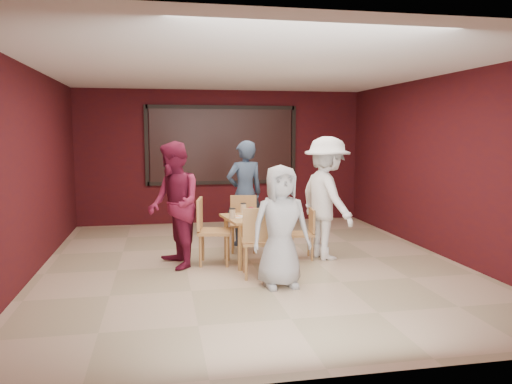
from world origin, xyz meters
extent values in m
plane|color=tan|center=(0.00, 0.00, 0.00)|extent=(7.00, 7.00, 0.00)
cube|color=black|center=(0.00, 3.45, 1.65)|extent=(3.00, 0.02, 1.50)
cube|color=tan|center=(0.07, 0.05, 0.67)|extent=(0.99, 0.99, 0.04)
cylinder|color=tan|center=(-0.33, 0.35, 0.33)|extent=(0.06, 0.06, 0.65)
cylinder|color=tan|center=(0.36, 0.45, 0.33)|extent=(0.06, 0.06, 0.65)
cylinder|color=tan|center=(-0.23, -0.35, 0.33)|extent=(0.06, 0.06, 0.65)
cylinder|color=tan|center=(0.46, -0.24, 0.33)|extent=(0.06, 0.06, 0.65)
cylinder|color=white|center=(0.07, -0.22, 0.70)|extent=(0.22, 0.22, 0.01)
cone|color=#EE9454|center=(0.07, -0.22, 0.71)|extent=(0.20, 0.20, 0.02)
cylinder|color=#FBF2C7|center=(0.19, -0.31, 0.76)|extent=(0.09, 0.09, 0.14)
cylinder|color=black|center=(0.19, -0.31, 0.84)|extent=(0.09, 0.09, 0.01)
cylinder|color=white|center=(0.07, 0.33, 0.70)|extent=(0.22, 0.22, 0.01)
cone|color=#EE9454|center=(0.07, 0.33, 0.71)|extent=(0.20, 0.20, 0.02)
cylinder|color=#FBF2C7|center=(-0.06, 0.41, 0.76)|extent=(0.09, 0.09, 0.14)
cylinder|color=black|center=(-0.06, 0.41, 0.84)|extent=(0.09, 0.09, 0.01)
cylinder|color=white|center=(-0.21, 0.05, 0.70)|extent=(0.22, 0.22, 0.01)
cone|color=#EE9454|center=(-0.21, 0.05, 0.71)|extent=(0.20, 0.20, 0.02)
cylinder|color=#FBF2C7|center=(-0.30, -0.07, 0.76)|extent=(0.09, 0.09, 0.14)
cylinder|color=black|center=(-0.30, -0.07, 0.84)|extent=(0.09, 0.09, 0.01)
cylinder|color=white|center=(0.34, 0.05, 0.70)|extent=(0.22, 0.22, 0.01)
cone|color=#EE9454|center=(0.34, 0.05, 0.71)|extent=(0.20, 0.20, 0.02)
cylinder|color=#FBF2C7|center=(0.43, 0.17, 0.76)|extent=(0.09, 0.09, 0.14)
cylinder|color=black|center=(0.43, 0.17, 0.84)|extent=(0.09, 0.09, 0.01)
cylinder|color=white|center=(0.14, 0.02, 0.74)|extent=(0.06, 0.06, 0.10)
cylinder|color=white|center=(0.08, -0.02, 0.73)|extent=(0.05, 0.05, 0.08)
cylinder|color=maroon|center=(-0.01, 0.01, 0.76)|extent=(0.07, 0.07, 0.15)
cube|color=black|center=(0.02, 0.14, 0.74)|extent=(0.12, 0.09, 0.10)
cube|color=#AF8544|center=(-0.02, -0.65, 0.47)|extent=(0.51, 0.51, 0.04)
cylinder|color=#AF8544|center=(0.19, -0.49, 0.22)|extent=(0.04, 0.04, 0.45)
cylinder|color=#AF8544|center=(-0.18, -0.45, 0.22)|extent=(0.04, 0.04, 0.45)
cylinder|color=#AF8544|center=(0.14, -0.86, 0.22)|extent=(0.04, 0.04, 0.45)
cylinder|color=#AF8544|center=(-0.23, -0.82, 0.22)|extent=(0.04, 0.04, 0.45)
cube|color=#AF8544|center=(-0.04, -0.86, 0.74)|extent=(0.46, 0.09, 0.44)
cube|color=#AF8544|center=(0.01, 0.79, 0.44)|extent=(0.49, 0.49, 0.04)
cylinder|color=#AF8544|center=(-0.19, 0.65, 0.21)|extent=(0.04, 0.04, 0.42)
cylinder|color=#AF8544|center=(0.15, 0.59, 0.21)|extent=(0.04, 0.04, 0.42)
cylinder|color=#AF8544|center=(-0.13, 0.99, 0.21)|extent=(0.04, 0.04, 0.42)
cylinder|color=#AF8544|center=(0.21, 0.94, 0.21)|extent=(0.04, 0.04, 0.42)
cube|color=#AF8544|center=(0.04, 0.99, 0.68)|extent=(0.43, 0.11, 0.41)
cube|color=#AF8544|center=(-0.54, 0.08, 0.48)|extent=(0.55, 0.55, 0.04)
cylinder|color=#AF8544|center=(-0.39, -0.14, 0.23)|extent=(0.04, 0.04, 0.46)
cylinder|color=#AF8544|center=(-0.32, 0.24, 0.23)|extent=(0.04, 0.04, 0.46)
cylinder|color=#AF8544|center=(-0.76, -0.07, 0.23)|extent=(0.04, 0.04, 0.46)
cylinder|color=#AF8544|center=(-0.69, 0.31, 0.23)|extent=(0.04, 0.04, 0.46)
cube|color=#AF8544|center=(-0.75, 0.12, 0.75)|extent=(0.12, 0.47, 0.45)
cube|color=#AF8544|center=(0.79, 0.15, 0.38)|extent=(0.41, 0.41, 0.04)
cylinder|color=#AF8544|center=(0.65, 0.31, 0.18)|extent=(0.03, 0.03, 0.36)
cylinder|color=#AF8544|center=(0.62, 0.02, 0.18)|extent=(0.03, 0.03, 0.36)
cylinder|color=#AF8544|center=(0.95, 0.28, 0.18)|extent=(0.03, 0.03, 0.36)
cylinder|color=#AF8544|center=(0.92, -0.02, 0.18)|extent=(0.03, 0.03, 0.36)
cube|color=#AF8544|center=(0.95, 0.13, 0.59)|extent=(0.07, 0.37, 0.35)
imported|color=#AFAFAF|center=(0.15, -1.14, 0.76)|extent=(0.78, 0.54, 1.53)
imported|color=#2F3E54|center=(0.11, 1.24, 0.89)|extent=(0.73, 0.56, 1.78)
imported|color=maroon|center=(-1.12, 0.02, 0.90)|extent=(0.88, 1.02, 1.80)
imported|color=white|center=(1.17, 0.09, 0.93)|extent=(0.95, 1.33, 1.86)
camera|label=1|loc=(-1.30, -7.05, 1.92)|focal=35.00mm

